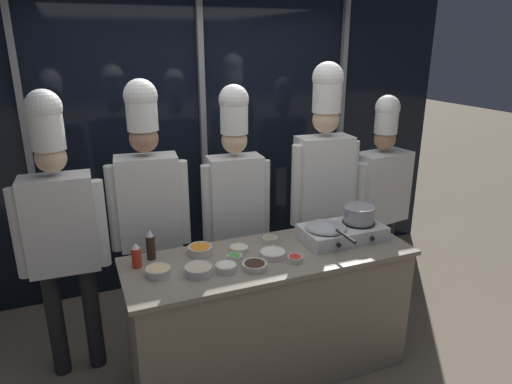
% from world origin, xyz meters
% --- Properties ---
extents(ground_plane, '(24.00, 24.00, 0.00)m').
position_xyz_m(ground_plane, '(0.00, 0.00, 0.00)').
color(ground_plane, '#7F705B').
extents(window_wall_back, '(5.08, 0.09, 2.70)m').
position_xyz_m(window_wall_back, '(0.00, 1.55, 1.35)').
color(window_wall_back, black).
rests_on(window_wall_back, ground_plane).
extents(demo_counter, '(1.89, 0.66, 0.90)m').
position_xyz_m(demo_counter, '(0.00, 0.00, 0.45)').
color(demo_counter, gray).
rests_on(demo_counter, ground_plane).
extents(portable_stove, '(0.57, 0.34, 0.11)m').
position_xyz_m(portable_stove, '(0.56, 0.04, 0.95)').
color(portable_stove, silver).
rests_on(portable_stove, demo_counter).
extents(frying_pan, '(0.29, 0.49, 0.05)m').
position_xyz_m(frying_pan, '(0.43, 0.03, 1.03)').
color(frying_pan, '#ADAFB5').
rests_on(frying_pan, portable_stove).
extents(stock_pot, '(0.24, 0.22, 0.12)m').
position_xyz_m(stock_pot, '(0.69, 0.04, 1.07)').
color(stock_pot, '#93969B').
rests_on(stock_pot, portable_stove).
extents(squeeze_bottle_chili, '(0.06, 0.06, 0.16)m').
position_xyz_m(squeeze_bottle_chili, '(-0.83, 0.16, 0.97)').
color(squeeze_bottle_chili, red).
rests_on(squeeze_bottle_chili, demo_counter).
extents(squeeze_bottle_soy, '(0.06, 0.06, 0.20)m').
position_xyz_m(squeeze_bottle_soy, '(-0.73, 0.23, 0.99)').
color(squeeze_bottle_soy, '#332319').
rests_on(squeeze_bottle_soy, demo_counter).
extents(prep_bowl_chicken, '(0.17, 0.17, 0.05)m').
position_xyz_m(prep_bowl_chicken, '(-0.50, -0.08, 0.93)').
color(prep_bowl_chicken, silver).
rests_on(prep_bowl_chicken, demo_counter).
extents(prep_bowl_ginger, '(0.15, 0.15, 0.05)m').
position_xyz_m(prep_bowl_ginger, '(-0.73, 0.00, 0.93)').
color(prep_bowl_ginger, silver).
rests_on(prep_bowl_ginger, demo_counter).
extents(prep_bowl_soy_glaze, '(0.16, 0.16, 0.04)m').
position_xyz_m(prep_bowl_soy_glaze, '(-0.17, -0.14, 0.92)').
color(prep_bowl_soy_glaze, silver).
rests_on(prep_bowl_soy_glaze, demo_counter).
extents(prep_bowl_mushrooms, '(0.10, 0.10, 0.04)m').
position_xyz_m(prep_bowl_mushrooms, '(0.07, 0.17, 0.92)').
color(prep_bowl_mushrooms, silver).
rests_on(prep_bowl_mushrooms, demo_counter).
extents(prep_bowl_noodles, '(0.12, 0.12, 0.04)m').
position_xyz_m(prep_bowl_noodles, '(-0.18, 0.11, 0.92)').
color(prep_bowl_noodles, silver).
rests_on(prep_bowl_noodles, demo_counter).
extents(prep_bowl_carrots, '(0.16, 0.16, 0.05)m').
position_xyz_m(prep_bowl_carrots, '(-0.42, 0.18, 0.93)').
color(prep_bowl_carrots, silver).
rests_on(prep_bowl_carrots, demo_counter).
extents(prep_bowl_garlic, '(0.17, 0.17, 0.04)m').
position_xyz_m(prep_bowl_garlic, '(0.00, -0.03, 0.92)').
color(prep_bowl_garlic, silver).
rests_on(prep_bowl_garlic, demo_counter).
extents(prep_bowl_rice, '(0.13, 0.13, 0.04)m').
position_xyz_m(prep_bowl_rice, '(-0.34, -0.10, 0.92)').
color(prep_bowl_rice, silver).
rests_on(prep_bowl_rice, demo_counter).
extents(prep_bowl_bell_pepper, '(0.10, 0.10, 0.04)m').
position_xyz_m(prep_bowl_bell_pepper, '(0.10, -0.15, 0.92)').
color(prep_bowl_bell_pepper, silver).
rests_on(prep_bowl_bell_pepper, demo_counter).
extents(prep_bowl_scallions, '(0.10, 0.10, 0.05)m').
position_xyz_m(prep_bowl_scallions, '(-0.25, -0.01, 0.92)').
color(prep_bowl_scallions, silver).
rests_on(prep_bowl_scallions, demo_counter).
extents(chef_head, '(0.56, 0.24, 1.95)m').
position_xyz_m(chef_head, '(-1.24, 0.52, 1.12)').
color(chef_head, '#232326').
rests_on(chef_head, ground_plane).
extents(chef_sous, '(0.55, 0.26, 1.99)m').
position_xyz_m(chef_sous, '(-0.66, 0.61, 1.17)').
color(chef_sous, '#4C4C51').
rests_on(chef_sous, ground_plane).
extents(chef_line, '(0.52, 0.23, 1.93)m').
position_xyz_m(chef_line, '(-0.03, 0.58, 1.14)').
color(chef_line, '#4C4C51').
rests_on(chef_line, ground_plane).
extents(chef_pastry, '(0.55, 0.25, 2.07)m').
position_xyz_m(chef_pastry, '(0.66, 0.50, 1.22)').
color(chef_pastry, '#2D3856').
rests_on(chef_pastry, ground_plane).
extents(chef_apprentice, '(0.63, 0.32, 1.81)m').
position_xyz_m(chef_apprentice, '(1.26, 0.55, 1.01)').
color(chef_apprentice, '#232326').
rests_on(chef_apprentice, ground_plane).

